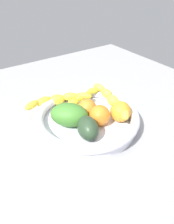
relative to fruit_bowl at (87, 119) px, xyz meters
The scene contains 10 objects.
kitchen_counter 4.15cm from the fruit_bowl, ahead, with size 120.00×120.00×3.00cm, color #989898.
fruit_bowl is the anchor object (origin of this frame).
banana_draped_left 13.08cm from the fruit_bowl, 104.96° to the left, with size 22.55×10.37×4.29cm.
banana_draped_right 10.94cm from the fruit_bowl, ahead, with size 8.55×22.58×4.72cm.
banana_arching_top 7.80cm from the fruit_bowl, 87.01° to the left, with size 21.32×10.25×4.41cm.
orange_front 3.36cm from the fruit_bowl, 53.69° to the left, with size 5.89×5.89×5.89cm, color orange.
orange_mid_left 10.57cm from the fruit_bowl, 34.84° to the right, with size 6.38×6.38×6.38cm, color orange.
orange_mid_right 5.06cm from the fruit_bowl, 62.12° to the right, with size 6.27×6.27×6.27cm, color orange.
avocado_dark 8.07cm from the fruit_bowl, 123.03° to the right, with size 8.40×5.71×6.26cm, color #2C432A.
mango_green 6.35cm from the fruit_bowl, 165.81° to the left, with size 11.36×8.00×6.76cm, color #42812F.
Camera 1 is at (-31.70, -45.65, 46.19)cm, focal length 35.68 mm.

